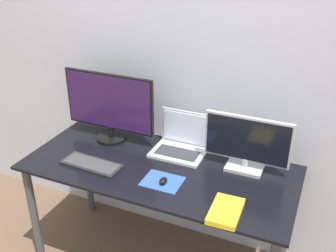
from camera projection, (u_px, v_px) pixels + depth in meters
The scene contains 9 objects.
wall_back at pixel (187, 70), 2.47m from camera, with size 7.00×0.05×2.50m.
desk at pixel (159, 183), 2.39m from camera, with size 1.62×0.72×0.78m.
monitor_left at pixel (109, 106), 2.53m from camera, with size 0.63×0.20×0.46m.
monitor_right at pixel (247, 144), 2.24m from camera, with size 0.50×0.15×0.33m.
laptop at pixel (181, 142), 2.48m from camera, with size 0.33×0.24×0.25m.
keyboard at pixel (92, 164), 2.34m from camera, with size 0.38×0.16×0.02m.
mousepad at pixel (162, 181), 2.19m from camera, with size 0.22×0.18×0.00m.
mouse at pixel (163, 181), 2.17m from camera, with size 0.04×0.06×0.03m.
book at pixel (226, 211), 1.94m from camera, with size 0.15×0.24×0.03m.
Camera 1 is at (0.85, -1.43, 2.04)m, focal length 42.00 mm.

